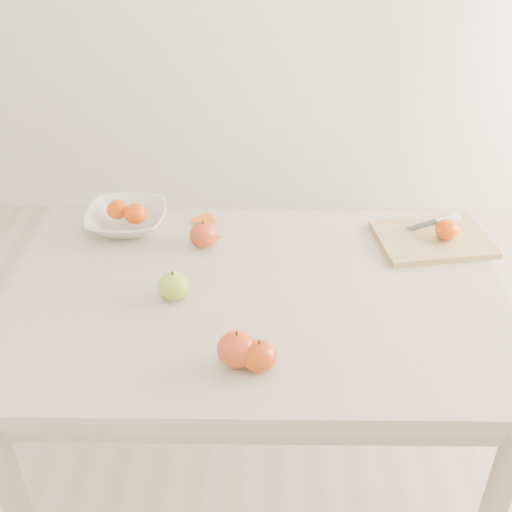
{
  "coord_description": "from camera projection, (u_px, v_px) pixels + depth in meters",
  "views": [
    {
      "loc": [
        0.01,
        -1.23,
        1.67
      ],
      "look_at": [
        0.0,
        0.05,
        0.82
      ],
      "focal_mm": 45.0,
      "sensor_mm": 36.0,
      "label": 1
    }
  ],
  "objects": [
    {
      "name": "ground",
      "position": [
        256.0,
        489.0,
        1.95
      ],
      "size": [
        3.5,
        3.5,
        0.0
      ],
      "primitive_type": "plane",
      "color": "#C6B293",
      "rests_on": "ground"
    },
    {
      "name": "table",
      "position": [
        256.0,
        324.0,
        1.59
      ],
      "size": [
        1.2,
        0.8,
        0.75
      ],
      "color": "beige",
      "rests_on": "ground"
    },
    {
      "name": "cutting_board",
      "position": [
        433.0,
        239.0,
        1.72
      ],
      "size": [
        0.32,
        0.26,
        0.02
      ],
      "primitive_type": "cube",
      "rotation": [
        0.0,
        0.0,
        0.16
      ],
      "color": "tan",
      "rests_on": "table"
    },
    {
      "name": "board_tangerine",
      "position": [
        447.0,
        229.0,
        1.69
      ],
      "size": [
        0.06,
        0.06,
        0.05
      ],
      "primitive_type": "ellipsoid",
      "color": "red",
      "rests_on": "cutting_board"
    },
    {
      "name": "fruit_bowl",
      "position": [
        127.0,
        219.0,
        1.77
      ],
      "size": [
        0.22,
        0.22,
        0.05
      ],
      "primitive_type": "imported",
      "color": "silver",
      "rests_on": "table"
    },
    {
      "name": "bowl_tangerine_near",
      "position": [
        117.0,
        209.0,
        1.76
      ],
      "size": [
        0.06,
        0.06,
        0.05
      ],
      "primitive_type": "ellipsoid",
      "color": "#E24307",
      "rests_on": "fruit_bowl"
    },
    {
      "name": "bowl_tangerine_far",
      "position": [
        136.0,
        214.0,
        1.74
      ],
      "size": [
        0.06,
        0.06,
        0.05
      ],
      "primitive_type": "ellipsoid",
      "color": "#D83D07",
      "rests_on": "fruit_bowl"
    },
    {
      "name": "orange_peel_a",
      "position": [
        204.0,
        222.0,
        1.81
      ],
      "size": [
        0.07,
        0.07,
        0.01
      ],
      "primitive_type": "cube",
      "rotation": [
        0.21,
        0.0,
        0.69
      ],
      "color": "#C34D0D",
      "rests_on": "table"
    },
    {
      "name": "orange_peel_b",
      "position": [
        211.0,
        237.0,
        1.74
      ],
      "size": [
        0.06,
        0.05,
        0.01
      ],
      "primitive_type": "cube",
      "rotation": [
        -0.14,
        0.0,
        -0.48
      ],
      "color": "#D65E0F",
      "rests_on": "table"
    },
    {
      "name": "paring_knife",
      "position": [
        445.0,
        221.0,
        1.77
      ],
      "size": [
        0.16,
        0.08,
        0.01
      ],
      "color": "white",
      "rests_on": "cutting_board"
    },
    {
      "name": "apple_green",
      "position": [
        174.0,
        286.0,
        1.5
      ],
      "size": [
        0.07,
        0.07,
        0.07
      ],
      "primitive_type": "ellipsoid",
      "color": "#639B1D",
      "rests_on": "table"
    },
    {
      "name": "apple_red_c",
      "position": [
        259.0,
        356.0,
        1.3
      ],
      "size": [
        0.07,
        0.07,
        0.07
      ],
      "primitive_type": "ellipsoid",
      "color": "#9D1A08",
      "rests_on": "table"
    },
    {
      "name": "apple_red_e",
      "position": [
        237.0,
        349.0,
        1.31
      ],
      "size": [
        0.08,
        0.08,
        0.08
      ],
      "primitive_type": "ellipsoid",
      "color": "maroon",
      "rests_on": "table"
    },
    {
      "name": "apple_red_a",
      "position": [
        203.0,
        234.0,
        1.69
      ],
      "size": [
        0.08,
        0.08,
        0.07
      ],
      "primitive_type": "ellipsoid",
      "color": "maroon",
      "rests_on": "table"
    }
  ]
}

